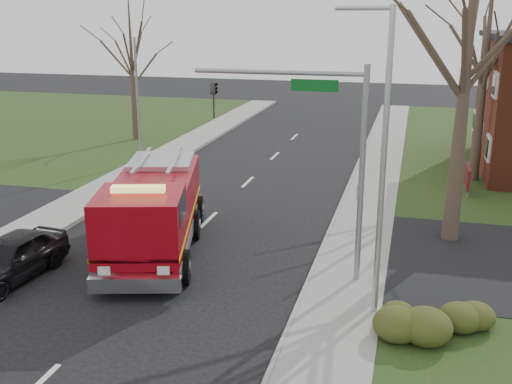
# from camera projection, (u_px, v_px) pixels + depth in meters

# --- Properties ---
(ground) EXTENTS (120.00, 120.00, 0.00)m
(ground) POSITION_uv_depth(u_px,v_px,m) (147.00, 280.00, 19.12)
(ground) COLOR black
(ground) RESTS_ON ground
(sidewalk_right) EXTENTS (2.40, 80.00, 0.15)m
(sidewalk_right) POSITION_uv_depth(u_px,v_px,m) (341.00, 301.00, 17.57)
(sidewalk_right) COLOR gray
(sidewalk_right) RESTS_ON ground
(health_center_sign) EXTENTS (0.12, 2.00, 1.40)m
(health_center_sign) POSITION_uv_depth(u_px,v_px,m) (467.00, 177.00, 27.86)
(health_center_sign) COLOR #541318
(health_center_sign) RESTS_ON ground
(hedge_corner) EXTENTS (2.80, 2.00, 0.90)m
(hedge_corner) POSITION_uv_depth(u_px,v_px,m) (443.00, 313.00, 15.81)
(hedge_corner) COLOR #2F3C16
(hedge_corner) RESTS_ON lawn_right
(bare_tree_near) EXTENTS (6.00, 6.00, 12.00)m
(bare_tree_near) POSITION_uv_depth(u_px,v_px,m) (469.00, 37.00, 20.22)
(bare_tree_near) COLOR #3A2E22
(bare_tree_near) RESTS_ON ground
(bare_tree_far) EXTENTS (5.25, 5.25, 10.50)m
(bare_tree_far) POSITION_uv_depth(u_px,v_px,m) (487.00, 51.00, 28.45)
(bare_tree_far) COLOR #3A2E22
(bare_tree_far) RESTS_ON ground
(bare_tree_left) EXTENTS (4.50, 4.50, 9.00)m
(bare_tree_left) POSITION_uv_depth(u_px,v_px,m) (131.00, 56.00, 38.51)
(bare_tree_left) COLOR #3A2E22
(bare_tree_left) RESTS_ON ground
(traffic_signal_mast) EXTENTS (5.29, 0.18, 6.80)m
(traffic_signal_mast) POSITION_uv_depth(u_px,v_px,m) (320.00, 134.00, 17.88)
(traffic_signal_mast) COLOR gray
(traffic_signal_mast) RESTS_ON ground
(streetlight_pole) EXTENTS (1.48, 0.16, 8.40)m
(streetlight_pole) POSITION_uv_depth(u_px,v_px,m) (381.00, 158.00, 15.60)
(streetlight_pole) COLOR #B7BABF
(streetlight_pole) RESTS_ON ground
(utility_pole_far) EXTENTS (0.14, 0.14, 7.00)m
(utility_pole_far) POSITION_uv_depth(u_px,v_px,m) (138.00, 103.00, 32.76)
(utility_pole_far) COLOR gray
(utility_pole_far) RESTS_ON ground
(fire_engine) EXTENTS (4.75, 8.31, 3.17)m
(fire_engine) POSITION_uv_depth(u_px,v_px,m) (153.00, 214.00, 20.93)
(fire_engine) COLOR maroon
(fire_engine) RESTS_ON ground
(parked_car_maroon) EXTENTS (2.07, 4.42, 1.46)m
(parked_car_maroon) POSITION_uv_depth(u_px,v_px,m) (10.00, 257.00, 19.01)
(parked_car_maroon) COLOR black
(parked_car_maroon) RESTS_ON ground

